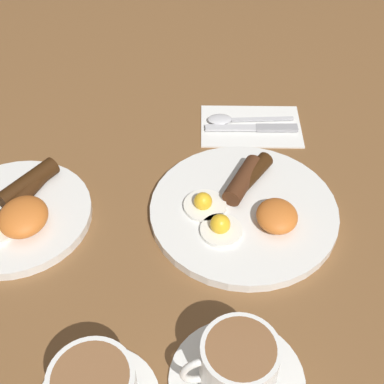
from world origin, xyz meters
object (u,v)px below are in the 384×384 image
(breakfast_plate_near, at_px, (245,209))
(teacup_near, at_px, (238,368))
(knife, at_px, (257,128))
(spoon, at_px, (230,119))
(breakfast_plate_far, at_px, (17,213))

(breakfast_plate_near, distance_m, teacup_near, 0.26)
(breakfast_plate_near, xyz_separation_m, teacup_near, (-0.26, 0.02, 0.02))
(breakfast_plate_near, bearing_deg, knife, -9.35)
(teacup_near, distance_m, spoon, 0.48)
(breakfast_plate_near, relative_size, knife, 1.72)
(breakfast_plate_near, distance_m, spoon, 0.22)
(breakfast_plate_near, height_order, breakfast_plate_far, breakfast_plate_far)
(breakfast_plate_near, bearing_deg, breakfast_plate_far, 92.70)
(teacup_near, bearing_deg, knife, -6.94)
(teacup_near, height_order, knife, teacup_near)
(breakfast_plate_near, distance_m, knife, 0.20)
(breakfast_plate_far, height_order, spoon, breakfast_plate_far)
(knife, bearing_deg, teacup_near, 82.21)
(teacup_near, bearing_deg, spoon, -1.06)
(breakfast_plate_far, height_order, knife, breakfast_plate_far)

